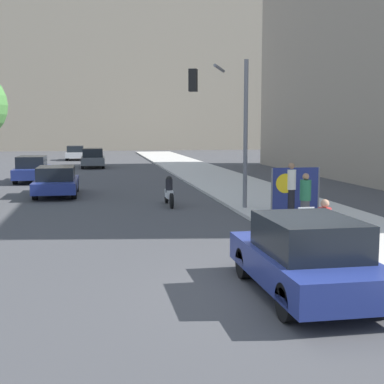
# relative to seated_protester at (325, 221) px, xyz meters

# --- Properties ---
(ground_plane) EXTENTS (160.00, 160.00, 0.00)m
(ground_plane) POSITION_rel_seated_protester_xyz_m (-2.17, -3.23, -0.76)
(ground_plane) COLOR #444447
(sidewalk_curb) EXTENTS (4.45, 90.00, 0.12)m
(sidewalk_curb) POSITION_rel_seated_protester_xyz_m (1.60, 11.77, -0.70)
(sidewalk_curb) COLOR beige
(sidewalk_curb) RESTS_ON ground_plane
(building_backdrop_far) EXTENTS (52.00, 12.00, 31.63)m
(building_backdrop_far) POSITION_rel_seated_protester_xyz_m (-4.17, 69.36, 15.06)
(building_backdrop_far) COLOR tan
(building_backdrop_far) RESTS_ON ground_plane
(seated_protester) EXTENTS (0.94, 0.77, 1.19)m
(seated_protester) POSITION_rel_seated_protester_xyz_m (0.00, 0.00, 0.00)
(seated_protester) COLOR #474C56
(seated_protester) RESTS_ON sidewalk_curb
(jogger_on_sidewalk) EXTENTS (0.34, 0.34, 1.62)m
(jogger_on_sidewalk) POSITION_rel_seated_protester_xyz_m (0.61, 2.82, 0.19)
(jogger_on_sidewalk) COLOR #424247
(jogger_on_sidewalk) RESTS_ON sidewalk_curb
(pedestrian_behind) EXTENTS (0.34, 0.34, 1.80)m
(pedestrian_behind) POSITION_rel_seated_protester_xyz_m (0.94, 4.94, 0.29)
(pedestrian_behind) COLOR black
(pedestrian_behind) RESTS_ON sidewalk_curb
(protest_banner) EXTENTS (1.77, 0.06, 1.64)m
(protest_banner) POSITION_rel_seated_protester_xyz_m (1.07, 4.89, 0.23)
(protest_banner) COLOR slate
(protest_banner) RESTS_ON sidewalk_curb
(traffic_light_pole) EXTENTS (2.13, 1.90, 5.51)m
(traffic_light_pole) POSITION_rel_seated_protester_xyz_m (-0.87, 7.13, 3.03)
(traffic_light_pole) COLOR slate
(traffic_light_pole) RESTS_ON sidewalk_curb
(parked_car_curbside) EXTENTS (1.83, 4.12, 1.49)m
(parked_car_curbside) POSITION_rel_seated_protester_xyz_m (-1.89, -3.40, -0.02)
(parked_car_curbside) COLOR navy
(parked_car_curbside) RESTS_ON ground_plane
(car_on_road_nearest) EXTENTS (1.89, 4.60, 1.36)m
(car_on_road_nearest) POSITION_rel_seated_protester_xyz_m (-7.51, 12.78, -0.07)
(car_on_road_nearest) COLOR navy
(car_on_road_nearest) RESTS_ON ground_plane
(car_on_road_midblock) EXTENTS (1.79, 4.54, 1.51)m
(car_on_road_midblock) POSITION_rel_seated_protester_xyz_m (-9.37, 19.70, -0.01)
(car_on_road_midblock) COLOR navy
(car_on_road_midblock) RESTS_ON ground_plane
(car_on_road_distant) EXTENTS (1.79, 4.50, 1.53)m
(car_on_road_distant) POSITION_rel_seated_protester_xyz_m (-5.94, 30.69, -0.00)
(car_on_road_distant) COLOR #565B60
(car_on_road_distant) RESTS_ON ground_plane
(car_on_road_far_lane) EXTENTS (1.80, 4.14, 1.41)m
(car_on_road_far_lane) POSITION_rel_seated_protester_xyz_m (-7.68, 41.45, -0.05)
(car_on_road_far_lane) COLOR white
(car_on_road_far_lane) RESTS_ON ground_plane
(motorcycle_on_road) EXTENTS (0.28, 2.12, 1.22)m
(motorcycle_on_road) POSITION_rel_seated_protester_xyz_m (-2.82, 8.61, -0.23)
(motorcycle_on_road) COLOR white
(motorcycle_on_road) RESTS_ON ground_plane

